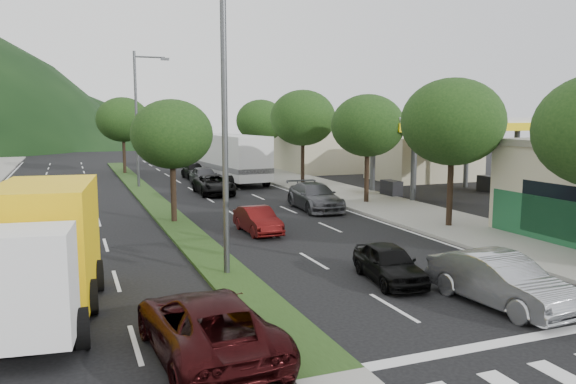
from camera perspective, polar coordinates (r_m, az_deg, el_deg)
name	(u,v)px	position (r m, az deg, el deg)	size (l,w,h in m)	color
ground	(330,379)	(12.03, 4.34, -18.42)	(160.00, 160.00, 0.00)	black
sidewalk_right	(337,192)	(39.11, 5.01, -0.02)	(5.00, 90.00, 0.15)	gray
median	(148,196)	(38.37, -14.06, -0.39)	(1.60, 56.00, 0.12)	#1F3312
gas_canopy	(444,126)	(39.62, 15.56, 6.47)	(12.20, 8.20, 5.25)	silver
bldg_right_far	(317,142)	(58.99, 2.95, 5.05)	(10.00, 16.00, 5.20)	beige
tree_r_b	(453,122)	(27.41, 16.38, 6.84)	(4.80, 4.80, 6.94)	black
tree_r_c	(368,126)	(34.11, 8.09, 6.69)	(4.40, 4.40, 6.48)	black
tree_r_d	(303,118)	(43.10, 1.52, 7.53)	(5.00, 5.00, 7.17)	black
tree_r_e	(261,121)	(52.46, -2.76, 7.23)	(4.60, 4.60, 6.71)	black
tree_med_near	(172,134)	(28.13, -11.71, 5.76)	(4.00, 4.00, 6.02)	black
tree_med_far	(123,120)	(53.93, -16.43, 7.06)	(4.80, 4.80, 6.94)	black
streetlight_near	(231,107)	(18.40, -5.85, 8.55)	(2.60, 0.25, 10.00)	#47494C
streetlight_mid	(139,113)	(43.01, -14.89, 7.81)	(2.60, 0.25, 10.00)	#47494C
sedan_silver	(500,280)	(16.97, 20.76, -8.39)	(1.56, 4.48, 1.48)	#9B9DA2
suv_maroon	(207,325)	(12.86, -8.23, -13.22)	(2.39, 5.18, 1.44)	black
car_queue_a	(389,263)	(18.47, 10.23, -7.12)	(1.44, 3.59, 1.22)	black
car_queue_b	(315,197)	(32.05, 2.75, -0.47)	(2.11, 5.20, 1.51)	#48494D
car_queue_c	(258,220)	(25.65, -3.10, -2.87)	(1.27, 3.63, 1.20)	#500D0D
car_queue_d	(214,185)	(38.65, -7.54, 0.74)	(2.22, 4.82, 1.34)	black
car_queue_e	(204,176)	(43.58, -8.50, 1.60)	(1.75, 4.35, 1.48)	#47474C
car_queue_f	(196,171)	(48.53, -9.38, 2.11)	(1.87, 4.60, 1.33)	black
box_truck	(42,255)	(16.38, -23.72, -5.88)	(3.41, 7.26, 3.45)	white
motorhome	(231,157)	(45.24, -5.77, 3.52)	(3.98, 10.22, 3.83)	silver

